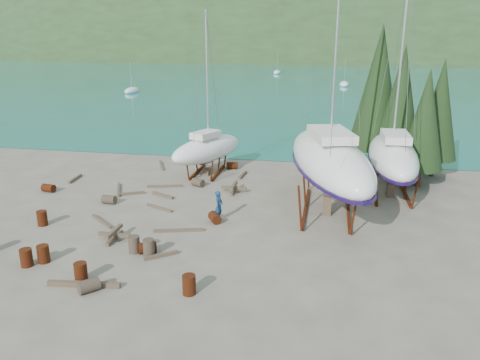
% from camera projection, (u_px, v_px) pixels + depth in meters
% --- Properties ---
extents(ground, '(600.00, 600.00, 0.00)m').
position_uv_depth(ground, '(195.00, 224.00, 27.47)').
color(ground, '#5E574A').
rests_on(ground, ground).
extents(bay_water, '(700.00, 700.00, 0.00)m').
position_uv_depth(bay_water, '(323.00, 50.00, 322.67)').
color(bay_water, '#176C73').
rests_on(bay_water, ground).
extents(far_hill, '(800.00, 360.00, 110.00)m').
position_uv_depth(far_hill, '(323.00, 50.00, 327.35)').
color(far_hill, '#24381C').
rests_on(far_hill, ground).
extents(far_house_left, '(6.60, 5.60, 5.60)m').
position_uv_depth(far_house_left, '(185.00, 52.00, 215.56)').
color(far_house_left, beige).
rests_on(far_house_left, ground).
extents(far_house_center, '(6.60, 5.60, 5.60)m').
position_uv_depth(far_house_center, '(271.00, 52.00, 208.29)').
color(far_house_center, beige).
rests_on(far_house_center, ground).
extents(far_house_right, '(6.60, 5.60, 5.60)m').
position_uv_depth(far_house_right, '(388.00, 53.00, 199.20)').
color(far_house_right, beige).
rests_on(far_house_right, ground).
extents(cypress_near_right, '(3.60, 3.60, 10.00)m').
position_uv_depth(cypress_near_right, '(400.00, 103.00, 34.72)').
color(cypress_near_right, black).
rests_on(cypress_near_right, ground).
extents(cypress_mid_right, '(3.06, 3.06, 8.50)m').
position_uv_depth(cypress_mid_right, '(425.00, 120.00, 32.83)').
color(cypress_mid_right, black).
rests_on(cypress_mid_right, ground).
extents(cypress_back_left, '(4.14, 4.14, 11.50)m').
position_uv_depth(cypress_back_left, '(378.00, 88.00, 36.61)').
color(cypress_back_left, black).
rests_on(cypress_back_left, ground).
extents(cypress_far_right, '(3.24, 3.24, 9.00)m').
position_uv_depth(cypress_far_right, '(439.00, 110.00, 35.29)').
color(cypress_far_right, black).
rests_on(cypress_far_right, ground).
extents(moored_boat_left, '(2.00, 5.00, 6.05)m').
position_uv_depth(moored_boat_left, '(132.00, 91.00, 89.04)').
color(moored_boat_left, white).
rests_on(moored_boat_left, ground).
extents(moored_boat_mid, '(2.00, 5.00, 6.05)m').
position_uv_depth(moored_boat_mid, '(344.00, 84.00, 100.51)').
color(moored_boat_mid, white).
rests_on(moored_boat_mid, ground).
extents(moored_boat_far, '(2.00, 5.00, 6.05)m').
position_uv_depth(moored_boat_far, '(277.00, 72.00, 131.89)').
color(moored_boat_far, white).
rests_on(moored_boat_far, ground).
extents(large_sailboat_near, '(7.08, 13.57, 20.51)m').
position_uv_depth(large_sailboat_near, '(330.00, 160.00, 28.60)').
color(large_sailboat_near, white).
rests_on(large_sailboat_near, ground).
extents(large_sailboat_far, '(3.15, 10.53, 16.61)m').
position_uv_depth(large_sailboat_far, '(393.00, 156.00, 31.93)').
color(large_sailboat_far, white).
rests_on(large_sailboat_far, ground).
extents(small_sailboat_shore, '(5.46, 8.07, 12.40)m').
position_uv_depth(small_sailboat_shore, '(207.00, 149.00, 36.85)').
color(small_sailboat_shore, white).
rests_on(small_sailboat_shore, ground).
extents(worker, '(0.54, 0.73, 1.85)m').
position_uv_depth(worker, '(219.00, 206.00, 27.73)').
color(worker, navy).
rests_on(worker, ground).
extents(drum_1, '(1.02, 1.04, 0.58)m').
position_uv_depth(drum_1, '(89.00, 286.00, 20.16)').
color(drum_1, '#2D2823').
rests_on(drum_1, ground).
extents(drum_2, '(0.96, 0.71, 0.58)m').
position_uv_depth(drum_2, '(49.00, 188.00, 32.96)').
color(drum_2, '#57210F').
rests_on(drum_2, ground).
extents(drum_3, '(0.58, 0.58, 0.88)m').
position_uv_depth(drum_3, '(81.00, 272.00, 21.01)').
color(drum_3, '#57210F').
rests_on(drum_3, ground).
extents(drum_4, '(0.93, 0.66, 0.58)m').
position_uv_depth(drum_4, '(232.00, 166.00, 38.62)').
color(drum_4, '#57210F').
rests_on(drum_4, ground).
extents(drum_5, '(0.58, 0.58, 0.88)m').
position_uv_depth(drum_5, '(134.00, 244.00, 23.78)').
color(drum_5, '#2D2823').
rests_on(drum_5, ground).
extents(drum_6, '(0.96, 1.05, 0.58)m').
position_uv_depth(drum_6, '(215.00, 218.00, 27.65)').
color(drum_6, '#57210F').
rests_on(drum_6, ground).
extents(drum_7, '(0.58, 0.58, 0.88)m').
position_uv_depth(drum_7, '(189.00, 285.00, 19.95)').
color(drum_7, '#57210F').
rests_on(drum_7, ground).
extents(drum_8, '(0.58, 0.58, 0.88)m').
position_uv_depth(drum_8, '(42.00, 218.00, 27.16)').
color(drum_8, '#57210F').
rests_on(drum_8, ground).
extents(drum_9, '(1.04, 0.90, 0.58)m').
position_uv_depth(drum_9, '(198.00, 183.00, 34.20)').
color(drum_9, '#2D2823').
rests_on(drum_9, ground).
extents(drum_10, '(0.58, 0.58, 0.88)m').
position_uv_depth(drum_10, '(43.00, 254.00, 22.75)').
color(drum_10, '#57210F').
rests_on(drum_10, ground).
extents(drum_12, '(1.05, 0.93, 0.58)m').
position_uv_depth(drum_12, '(147.00, 248.00, 23.76)').
color(drum_12, '#57210F').
rests_on(drum_12, ground).
extents(drum_13, '(0.58, 0.58, 0.88)m').
position_uv_depth(drum_13, '(26.00, 258.00, 22.37)').
color(drum_13, '#57210F').
rests_on(drum_13, ground).
extents(drum_15, '(0.92, 0.64, 0.58)m').
position_uv_depth(drum_15, '(109.00, 199.00, 30.68)').
color(drum_15, '#2D2823').
rests_on(drum_15, ground).
extents(drum_16, '(0.58, 0.58, 0.88)m').
position_uv_depth(drum_16, '(149.00, 248.00, 23.42)').
color(drum_16, '#2D2823').
rests_on(drum_16, ground).
extents(timber_0, '(1.35, 2.72, 0.14)m').
position_uv_depth(timber_0, '(162.00, 165.00, 39.49)').
color(timber_0, brown).
rests_on(timber_0, ground).
extents(timber_2, '(0.36, 2.08, 0.19)m').
position_uv_depth(timber_2, '(75.00, 179.00, 35.78)').
color(timber_2, brown).
rests_on(timber_2, ground).
extents(timber_3, '(2.03, 1.71, 0.15)m').
position_uv_depth(timber_3, '(102.00, 221.00, 27.69)').
color(timber_3, brown).
rests_on(timber_3, ground).
extents(timber_4, '(1.67, 0.99, 0.17)m').
position_uv_depth(timber_4, '(131.00, 193.00, 32.49)').
color(timber_4, brown).
rests_on(timber_4, ground).
extents(timber_5, '(2.77, 0.91, 0.16)m').
position_uv_depth(timber_5, '(179.00, 230.00, 26.38)').
color(timber_5, brown).
rests_on(timber_5, ground).
extents(timber_6, '(0.35, 1.92, 0.19)m').
position_uv_depth(timber_6, '(243.00, 175.00, 36.69)').
color(timber_6, brown).
rests_on(timber_6, ground).
extents(timber_7, '(1.50, 1.23, 0.17)m').
position_uv_depth(timber_7, '(161.00, 255.00, 23.38)').
color(timber_7, brown).
rests_on(timber_7, ground).
extents(timber_8, '(1.79, 0.97, 0.19)m').
position_uv_depth(timber_8, '(163.00, 195.00, 32.05)').
color(timber_8, brown).
rests_on(timber_8, ground).
extents(timber_9, '(1.95, 0.99, 0.15)m').
position_uv_depth(timber_9, '(188.00, 159.00, 41.43)').
color(timber_9, brown).
rests_on(timber_9, ground).
extents(timber_10, '(2.50, 0.84, 0.16)m').
position_uv_depth(timber_10, '(165.00, 186.00, 34.04)').
color(timber_10, brown).
rests_on(timber_10, ground).
extents(timber_11, '(2.03, 1.03, 0.15)m').
position_uv_depth(timber_11, '(159.00, 208.00, 29.80)').
color(timber_11, brown).
rests_on(timber_11, ground).
extents(timber_15, '(1.37, 2.81, 0.15)m').
position_uv_depth(timber_15, '(119.00, 190.00, 33.31)').
color(timber_15, brown).
rests_on(timber_15, ground).
extents(timber_16, '(3.27, 0.64, 0.23)m').
position_uv_depth(timber_16, '(84.00, 284.00, 20.62)').
color(timber_16, brown).
rests_on(timber_16, ground).
extents(timber_pile_fore, '(1.80, 1.80, 0.60)m').
position_uv_depth(timber_pile_fore, '(114.00, 235.00, 25.26)').
color(timber_pile_fore, brown).
rests_on(timber_pile_fore, ground).
extents(timber_pile_aft, '(1.80, 1.80, 0.60)m').
position_uv_depth(timber_pile_aft, '(234.00, 188.00, 32.91)').
color(timber_pile_aft, brown).
rests_on(timber_pile_aft, ground).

